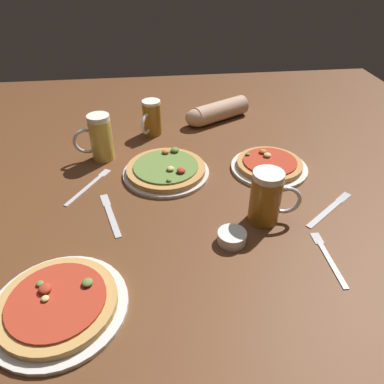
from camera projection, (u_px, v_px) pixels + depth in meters
The scene contains 13 objects.
ground_plane at pixel (192, 201), 1.19m from camera, with size 2.40×2.40×0.03m, color brown.
pizza_plate_near at pixel (58, 305), 0.82m from camera, with size 0.31×0.31×0.05m.
pizza_plate_far at pixel (166, 170), 1.28m from camera, with size 0.30×0.30×0.05m.
pizza_plate_side at pixel (269, 165), 1.30m from camera, with size 0.27×0.27×0.05m.
beer_mug_dark at pixel (100, 138), 1.33m from camera, with size 0.14×0.08×0.17m.
beer_mug_amber at pixel (152, 118), 1.50m from camera, with size 0.09×0.12×0.14m.
beer_mug_pale at pixel (267, 197), 1.04m from camera, with size 0.15×0.09×0.16m.
ramekin_sauce at pixel (232, 237), 1.00m from camera, with size 0.08×0.08×0.03m, color white.
fork_left at pixel (89, 185), 1.23m from camera, with size 0.14×0.21×0.01m.
knife_right at pixel (330, 209), 1.12m from camera, with size 0.20×0.16×0.01m.
fork_spare at pixel (328, 257), 0.96m from camera, with size 0.03×0.20×0.01m.
knife_spare at pixel (110, 214), 1.10m from camera, with size 0.08×0.21×0.01m.
diner_arm at pixel (215, 112), 1.62m from camera, with size 0.30×0.20×0.08m.
Camera 1 is at (-0.11, -0.94, 0.70)m, focal length 34.40 mm.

